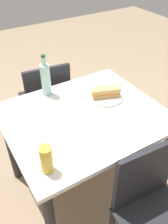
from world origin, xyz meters
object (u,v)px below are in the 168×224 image
object	(u,v)px
chair_near	(151,207)
dining_table	(84,128)
chair_far	(47,100)
knife_near	(102,92)
plate_near	(105,97)
beer_glass	(46,159)
water_bottle	(46,79)
baguette_sandwich_near	(106,92)

from	to	relation	value
chair_near	dining_table	bearing A→B (deg)	95.23
chair_far	knife_near	world-z (taller)	chair_far
chair_near	plate_near	distance (m)	0.77
dining_table	knife_near	size ratio (longest dim) A/B	6.25
chair_near	beer_glass	bearing A→B (deg)	143.04
beer_glass	chair_far	bearing A→B (deg)	67.30
dining_table	chair_far	world-z (taller)	chair_far
chair_near	beer_glass	size ratio (longest dim) A/B	5.41
water_bottle	beer_glass	xyz separation A→B (m)	(-0.29, -0.63, -0.04)
dining_table	knife_near	world-z (taller)	knife_near
knife_near	beer_glass	world-z (taller)	beer_glass
chair_far	plate_near	world-z (taller)	chair_far
water_bottle	knife_near	bearing A→B (deg)	-31.48
chair_near	knife_near	size ratio (longest dim) A/B	5.23
baguette_sandwich_near	plate_near	bearing A→B (deg)	0.00
knife_near	water_bottle	xyz separation A→B (m)	(-0.34, 0.21, 0.10)
plate_near	knife_near	world-z (taller)	knife_near
baguette_sandwich_near	knife_near	bearing A→B (deg)	80.59
plate_near	chair_near	bearing A→B (deg)	-103.82
water_bottle	beer_glass	size ratio (longest dim) A/B	1.95
chair_near	beer_glass	distance (m)	0.65
chair_far	knife_near	xyz separation A→B (m)	(0.25, -0.48, 0.27)
plate_near	baguette_sandwich_near	xyz separation A→B (m)	(0.00, 0.00, 0.04)
chair_near	plate_near	world-z (taller)	chair_near
knife_near	water_bottle	bearing A→B (deg)	148.52
knife_near	dining_table	bearing A→B (deg)	-149.76
chair_far	water_bottle	size ratio (longest dim) A/B	2.78
chair_near	plate_near	size ratio (longest dim) A/B	3.50
dining_table	chair_far	size ratio (longest dim) A/B	1.20
dining_table	beer_glass	size ratio (longest dim) A/B	6.47
plate_near	baguette_sandwich_near	distance (m)	0.04
dining_table	chair_near	size ratio (longest dim) A/B	1.20
plate_near	baguette_sandwich_near	size ratio (longest dim) A/B	1.15
baguette_sandwich_near	water_bottle	world-z (taller)	water_bottle
chair_far	water_bottle	xyz separation A→B (m)	(-0.09, -0.27, 0.38)
knife_near	beer_glass	size ratio (longest dim) A/B	1.03
dining_table	beer_glass	distance (m)	0.52
chair_far	chair_near	distance (m)	1.24
chair_far	chair_near	xyz separation A→B (m)	(0.07, -1.24, 0.00)
knife_near	water_bottle	distance (m)	0.41
chair_near	knife_near	distance (m)	0.83
chair_near	water_bottle	xyz separation A→B (m)	(-0.16, 0.97, 0.38)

